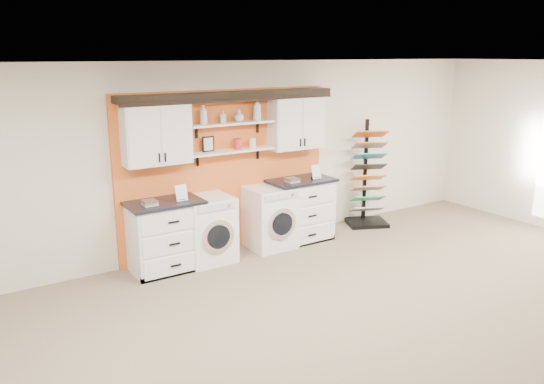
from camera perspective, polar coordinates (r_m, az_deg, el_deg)
floor at (r=5.45m, az=16.50°, el=-18.09°), size 10.00×10.00×0.00m
ceiling at (r=4.62m, az=19.05°, el=12.74°), size 10.00×10.00×0.00m
wall_back at (r=7.91m, az=-5.03°, el=3.72°), size 10.00×0.00×10.00m
accent_panel at (r=7.92m, az=-4.87°, el=2.26°), size 3.40×0.07×2.40m
upper_cabinet_left at (r=7.19m, az=-12.36°, el=6.22°), size 0.90×0.35×0.84m
upper_cabinet_right at (r=8.25m, az=2.60°, el=7.58°), size 0.90×0.35×0.84m
shelf_lower at (r=7.72m, az=-4.35°, el=4.43°), size 1.32×0.28×0.03m
shelf_upper at (r=7.66m, az=-4.41°, el=7.38°), size 1.32×0.28×0.03m
crown_molding at (r=7.63m, az=-4.51°, el=10.35°), size 3.30×0.41×0.13m
picture_frame at (r=7.58m, az=-6.88°, el=5.14°), size 0.18×0.02×0.22m
canister_red at (r=7.75m, az=-3.71°, el=5.20°), size 0.11×0.11×0.16m
canister_cream at (r=7.87m, az=-2.11°, el=5.29°), size 0.10×0.10×0.14m
base_cabinet_left at (r=7.38m, az=-11.36°, el=-4.65°), size 1.00×0.66×0.98m
base_cabinet_right at (r=8.41m, az=3.09°, el=-1.93°), size 1.02×0.66×1.00m
washer at (r=7.62m, az=-6.96°, el=-3.97°), size 0.68×0.71×0.95m
dryer at (r=8.10m, az=-0.23°, el=-2.72°), size 0.68×0.71×0.95m
sample_rack at (r=9.31m, az=10.21°, el=-0.09°), size 0.83×0.78×1.82m
soap_bottle_a at (r=7.45m, az=-7.36°, el=8.25°), size 0.14×0.14×0.27m
soap_bottle_b at (r=7.59m, az=-5.25°, el=8.06°), size 0.11×0.11×0.17m
soap_bottle_c at (r=7.71m, az=-3.57°, el=8.21°), size 0.19×0.19×0.18m
soap_bottle_d at (r=7.85m, az=-1.62°, el=8.88°), size 0.14×0.14×0.32m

